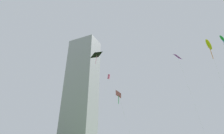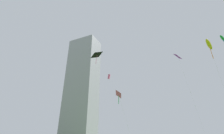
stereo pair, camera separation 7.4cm
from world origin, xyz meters
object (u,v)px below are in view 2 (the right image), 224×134
(kite_flying_3, at_px, (119,95))
(kite_flying_7, at_px, (209,45))
(kite_flying_1, at_px, (97,55))
(kite_flying_0, at_px, (109,77))
(kite_flying_2, at_px, (223,39))
(kite_flying_6, at_px, (178,57))
(distant_highrise_0, at_px, (82,88))

(kite_flying_3, bearing_deg, kite_flying_7, 3.37)
(kite_flying_1, distance_m, kite_flying_3, 23.34)
(kite_flying_0, relative_size, kite_flying_3, 1.79)
(kite_flying_3, bearing_deg, kite_flying_2, 27.18)
(kite_flying_1, distance_m, kite_flying_2, 37.26)
(kite_flying_0, height_order, kite_flying_7, kite_flying_0)
(kite_flying_6, bearing_deg, kite_flying_1, 161.80)
(kite_flying_0, xyz_separation_m, distant_highrise_0, (-37.63, 71.47, 22.46))
(kite_flying_1, bearing_deg, kite_flying_0, 21.21)
(kite_flying_3, height_order, distant_highrise_0, distant_highrise_0)
(kite_flying_2, relative_size, distant_highrise_0, 0.36)
(kite_flying_0, distance_m, kite_flying_6, 20.33)
(kite_flying_1, xyz_separation_m, kite_flying_3, (8.89, -13.07, -17.18))
(kite_flying_2, bearing_deg, kite_flying_0, -179.97)
(kite_flying_2, distance_m, kite_flying_7, 19.24)
(kite_flying_0, bearing_deg, kite_flying_1, -158.79)
(kite_flying_2, relative_size, kite_flying_6, 1.43)
(kite_flying_1, relative_size, kite_flying_2, 0.93)
(kite_flying_3, bearing_deg, kite_flying_1, 124.22)
(kite_flying_7, bearing_deg, distant_highrise_0, 125.76)
(distant_highrise_0, bearing_deg, kite_flying_3, -50.09)
(kite_flying_2, bearing_deg, kite_flying_7, -126.49)
(distant_highrise_0, bearing_deg, kite_flying_6, -41.62)
(kite_flying_1, height_order, kite_flying_7, kite_flying_1)
(kite_flying_3, relative_size, distant_highrise_0, 0.14)
(kite_flying_1, relative_size, distant_highrise_0, 0.33)
(kite_flying_3, distance_m, kite_flying_6, 17.62)
(kite_flying_3, xyz_separation_m, kite_flying_6, (13.19, 5.81, 10.13))
(kite_flying_6, xyz_separation_m, distant_highrise_0, (-56.01, 80.17, 22.45))
(distant_highrise_0, bearing_deg, kite_flying_2, -31.71)
(kite_flying_1, distance_m, kite_flying_7, 30.67)
(kite_flying_3, relative_size, kite_flying_6, 0.56)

